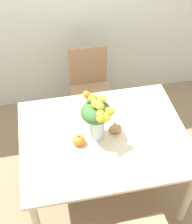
{
  "coord_description": "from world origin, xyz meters",
  "views": [
    {
      "loc": [
        -0.38,
        -1.59,
        2.64
      ],
      "look_at": [
        -0.06,
        0.02,
        1.01
      ],
      "focal_mm": 50.0,
      "sensor_mm": 36.0,
      "label": 1
    }
  ],
  "objects": [
    {
      "name": "dining_chair_near_window",
      "position": [
        0.05,
        0.89,
        0.48
      ],
      "size": [
        0.42,
        0.42,
        0.92
      ],
      "rotation": [
        0.0,
        0.0,
        0.0
      ],
      "color": "#9E7A56",
      "rests_on": "ground_plane"
    },
    {
      "name": "flower_vase",
      "position": [
        -0.06,
        0.01,
        0.97
      ],
      "size": [
        0.23,
        0.28,
        0.41
      ],
      "color": "silver",
      "rests_on": "dining_table"
    },
    {
      "name": "dining_table",
      "position": [
        0.0,
        0.0,
        0.66
      ],
      "size": [
        1.34,
        1.04,
        0.75
      ],
      "color": "beige",
      "rests_on": "ground_plane"
    },
    {
      "name": "turkey_figurine",
      "position": [
        0.1,
        0.03,
        0.79
      ],
      "size": [
        0.1,
        0.14,
        0.08
      ],
      "color": "#A87A4C",
      "rests_on": "dining_table"
    },
    {
      "name": "pumpkin",
      "position": [
        -0.21,
        -0.04,
        0.79
      ],
      "size": [
        0.1,
        0.1,
        0.09
      ],
      "color": "orange",
      "rests_on": "dining_table"
    },
    {
      "name": "ground_plane",
      "position": [
        0.0,
        0.0,
        0.0
      ],
      "size": [
        12.0,
        12.0,
        0.0
      ],
      "primitive_type": "plane",
      "color": "#8E7556"
    }
  ]
}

